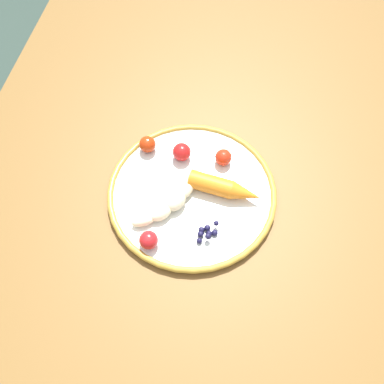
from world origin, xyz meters
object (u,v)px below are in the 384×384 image
tomato_mid (147,144)px  tomato_extra (182,152)px  dining_table (205,191)px  plate (192,193)px  tomato_near (149,240)px  carrot_orange (225,188)px  tomato_far (223,157)px  blueberry_pile (207,232)px  banana (173,200)px

tomato_mid → tomato_extra: size_ratio=0.92×
dining_table → tomato_mid: 0.16m
plate → dining_table: bearing=-19.6°
tomato_near → dining_table: bearing=-23.8°
plate → carrot_orange: bearing=-81.4°
dining_table → tomato_far: 0.11m
blueberry_pile → tomato_near: 0.11m
plate → tomato_near: size_ratio=9.68×
tomato_near → tomato_extra: (0.20, -0.02, 0.00)m
dining_table → blueberry_pile: size_ratio=27.70×
tomato_near → carrot_orange: bearing=-42.6°
tomato_mid → tomato_far: size_ratio=1.01×
banana → dining_table: bearing=-30.8°
banana → carrot_orange: carrot_orange is taller
tomato_far → banana: bearing=144.1°
tomato_mid → tomato_extra: (-0.01, -0.07, 0.00)m
plate → carrot_orange: 0.07m
banana → carrot_orange: 0.10m
plate → carrot_orange: (0.01, -0.06, 0.02)m
tomato_near → tomato_far: size_ratio=1.02×
plate → tomato_far: size_ratio=9.87×
tomato_far → tomato_extra: (-0.00, 0.08, 0.00)m
dining_table → banana: bearing=149.2°
banana → tomato_near: bearing=163.5°
dining_table → plate: (-0.05, 0.02, 0.08)m
plate → carrot_orange: size_ratio=2.30×
blueberry_pile → tomato_extra: bearing=25.6°
banana → tomato_mid: 0.14m
dining_table → blueberry_pile: bearing=-170.2°
banana → tomato_extra: 0.11m
plate → carrot_orange: carrot_orange is taller
dining_table → plate: bearing=160.4°
dining_table → carrot_orange: bearing=-135.2°
tomato_extra → tomato_mid: bearing=84.1°
tomato_near → tomato_extra: tomato_extra is taller
dining_table → tomato_mid: tomato_mid is taller
carrot_orange → banana: bearing=113.4°
tomato_near → blueberry_pile: bearing=-69.4°
carrot_orange → tomato_extra: (0.07, 0.10, 0.00)m
banana → tomato_extra: bearing=2.0°
tomato_extra → carrot_orange: bearing=-125.1°
carrot_orange → blueberry_pile: size_ratio=3.09×
tomato_near → tomato_extra: size_ratio=0.93×
plate → tomato_mid: tomato_mid is taller
plate → tomato_near: 0.13m
blueberry_pile → tomato_far: bearing=-2.6°
blueberry_pile → tomato_far: 0.16m
tomato_mid → carrot_orange: bearing=-114.0°
tomato_near → tomato_mid: size_ratio=1.00×
carrot_orange → tomato_near: 0.17m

